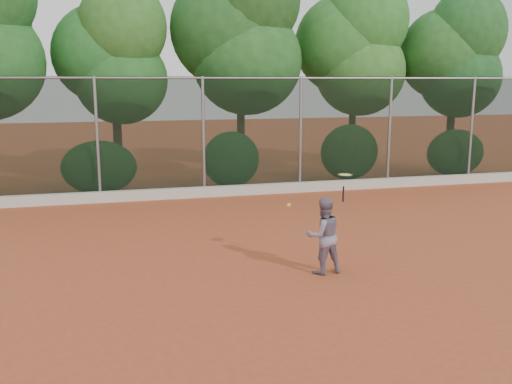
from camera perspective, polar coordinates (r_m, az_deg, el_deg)
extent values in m
plane|color=#A64827|center=(10.46, 1.42, -7.76)|extent=(80.00, 80.00, 0.00)
cube|color=beige|center=(16.87, -5.07, 0.01)|extent=(24.00, 0.20, 0.30)
imported|color=slate|center=(10.17, 6.75, -4.34)|extent=(0.71, 0.57, 1.38)
cube|color=black|center=(16.82, -5.27, 5.49)|extent=(24.00, 0.01, 3.50)
cylinder|color=gray|center=(16.74, -5.38, 11.29)|extent=(24.00, 0.06, 0.06)
cylinder|color=gray|center=(16.58, -15.58, 5.05)|extent=(0.09, 0.09, 3.50)
cylinder|color=gray|center=(16.82, -5.27, 5.49)|extent=(0.09, 0.09, 3.50)
cylinder|color=gray|center=(17.56, 4.47, 5.74)|extent=(0.09, 0.09, 3.50)
cylinder|color=gray|center=(18.77, 13.20, 5.82)|extent=(0.09, 0.09, 3.50)
cylinder|color=gray|center=(20.34, 20.72, 5.79)|extent=(0.09, 0.09, 3.50)
cylinder|color=#412819|center=(18.93, -13.62, 4.17)|extent=(0.28, 0.28, 2.40)
ellipsoid|color=#1F571D|center=(18.71, -13.30, 10.87)|extent=(2.90, 2.40, 2.80)
ellipsoid|color=#1E5920|center=(19.02, -14.99, 13.20)|extent=(3.20, 2.70, 3.10)
ellipsoid|color=#295B1F|center=(18.59, -13.19, 15.82)|extent=(2.70, 2.30, 2.90)
cylinder|color=#432C19|center=(19.11, -1.52, 5.45)|extent=(0.26, 0.26, 3.00)
ellipsoid|color=#32752C|center=(18.97, -0.88, 12.97)|extent=(3.60, 3.00, 3.50)
ellipsoid|color=#2C6B28|center=(19.21, -2.62, 15.92)|extent=(3.90, 3.20, 3.80)
cylinder|color=#432F19|center=(20.64, 9.55, 5.30)|extent=(0.24, 0.24, 2.70)
ellipsoid|color=#2D6221|center=(20.53, 10.40, 11.81)|extent=(3.20, 2.70, 3.10)
ellipsoid|color=#235D20|center=(20.63, 8.83, 14.36)|extent=(3.50, 2.90, 3.40)
ellipsoid|color=#236322|center=(20.58, 10.96, 16.54)|extent=(3.00, 2.50, 3.10)
cylinder|color=#3C2617|center=(22.09, 18.79, 4.98)|extent=(0.28, 0.28, 2.50)
ellipsoid|color=#276628|center=(22.02, 19.74, 10.77)|extent=(3.00, 2.50, 2.90)
ellipsoid|color=#33742C|center=(22.01, 18.33, 12.95)|extent=(3.30, 2.80, 3.20)
ellipsoid|color=#296B29|center=(22.06, 20.40, 14.90)|extent=(2.80, 2.40, 3.00)
ellipsoid|color=#2C6627|center=(17.49, -15.41, 2.38)|extent=(2.20, 1.16, 1.60)
ellipsoid|color=#2A6F2A|center=(17.88, -2.49, 3.27)|extent=(1.80, 1.04, 1.76)
ellipsoid|color=#316326|center=(19.12, 9.33, 3.95)|extent=(2.00, 1.10, 1.84)
ellipsoid|color=#2F6225|center=(21.08, 19.31, 3.72)|extent=(2.16, 1.12, 1.64)
cylinder|color=black|center=(10.11, 8.72, -0.20)|extent=(0.04, 0.05, 0.28)
torus|color=black|center=(9.99, 8.92, 1.70)|extent=(0.32, 0.32, 0.04)
cylinder|color=#CBE744|center=(9.99, 8.92, 1.70)|extent=(0.27, 0.27, 0.02)
sphere|color=#C5DA31|center=(9.24, 3.28, -1.33)|extent=(0.07, 0.07, 0.07)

